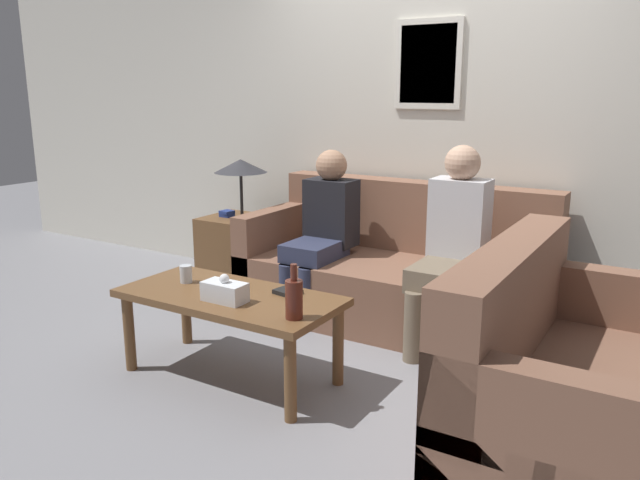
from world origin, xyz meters
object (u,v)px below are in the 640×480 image
object	(u,v)px
couch_side	(575,396)
drinking_glass	(186,274)
wine_bottle	(294,298)
coffee_table	(230,305)
person_right	(452,241)
couch_main	(396,275)
person_left	(323,227)

from	to	relation	value
couch_side	drinking_glass	distance (m)	2.08
wine_bottle	coffee_table	bearing A→B (deg)	165.91
couch_side	person_right	xyz separation A→B (m)	(-0.89, 0.97, 0.34)
couch_main	person_left	size ratio (longest dim) A/B	1.77
wine_bottle	person_right	distance (m)	1.24
couch_side	person_right	distance (m)	1.36
person_left	drinking_glass	bearing A→B (deg)	-102.14
wine_bottle	person_left	distance (m)	1.38
drinking_glass	wine_bottle	bearing A→B (deg)	-10.52
coffee_table	drinking_glass	xyz separation A→B (m)	(-0.33, 0.03, 0.11)
coffee_table	drinking_glass	bearing A→B (deg)	174.95
coffee_table	person_left	world-z (taller)	person_left
couch_side	coffee_table	distance (m)	1.74
couch_side	person_left	bearing A→B (deg)	60.73
couch_main	couch_side	distance (m)	1.80
coffee_table	person_right	xyz separation A→B (m)	(0.84, 1.07, 0.24)
wine_bottle	person_right	world-z (taller)	person_right
person_right	person_left	bearing A→B (deg)	176.59
drinking_glass	couch_main	bearing A→B (deg)	60.43
couch_main	drinking_glass	xyz separation A→B (m)	(-0.72, -1.26, 0.22)
person_left	person_right	size ratio (longest dim) A/B	0.94
person_right	wine_bottle	bearing A→B (deg)	-105.99
drinking_glass	person_left	xyz separation A→B (m)	(0.24, 1.09, 0.09)
drinking_glass	person_left	world-z (taller)	person_left
couch_side	person_left	world-z (taller)	person_left
couch_main	person_right	world-z (taller)	person_right
couch_main	person_right	bearing A→B (deg)	-26.01
couch_main	couch_side	world-z (taller)	same
wine_bottle	person_left	xyz separation A→B (m)	(-0.60, 1.25, 0.04)
wine_bottle	drinking_glass	xyz separation A→B (m)	(-0.83, 0.15, -0.05)
drinking_glass	person_right	xyz separation A→B (m)	(1.17, 1.04, 0.12)
wine_bottle	drinking_glass	bearing A→B (deg)	169.48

